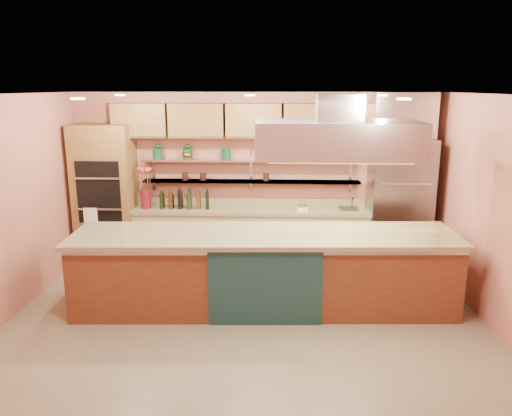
{
  "coord_description": "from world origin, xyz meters",
  "views": [
    {
      "loc": [
        0.39,
        -5.78,
        2.89
      ],
      "look_at": [
        0.09,
        1.0,
        1.23
      ],
      "focal_mm": 35.0,
      "sensor_mm": 36.0,
      "label": 1
    }
  ],
  "objects_px": {
    "refrigerator": "(399,204)",
    "green_canister": "(226,154)",
    "copper_kettle": "(188,155)",
    "island": "(264,270)",
    "flower_vase": "(146,199)",
    "kitchen_scale": "(302,207)"
  },
  "relations": [
    {
      "from": "refrigerator",
      "to": "green_canister",
      "type": "distance_m",
      "value": 2.91
    },
    {
      "from": "island",
      "to": "kitchen_scale",
      "type": "xyz_separation_m",
      "value": [
        0.57,
        1.7,
        0.47
      ]
    },
    {
      "from": "green_canister",
      "to": "copper_kettle",
      "type": "bearing_deg",
      "value": 180.0
    },
    {
      "from": "copper_kettle",
      "to": "refrigerator",
      "type": "bearing_deg",
      "value": -3.82
    },
    {
      "from": "island",
      "to": "kitchen_scale",
      "type": "bearing_deg",
      "value": 68.74
    },
    {
      "from": "flower_vase",
      "to": "green_canister",
      "type": "bearing_deg",
      "value": 9.44
    },
    {
      "from": "refrigerator",
      "to": "kitchen_scale",
      "type": "distance_m",
      "value": 1.55
    },
    {
      "from": "refrigerator",
      "to": "green_canister",
      "type": "relative_size",
      "value": 11.39
    },
    {
      "from": "refrigerator",
      "to": "green_canister",
      "type": "bearing_deg",
      "value": 175.31
    },
    {
      "from": "island",
      "to": "flower_vase",
      "type": "relative_size",
      "value": 16.16
    },
    {
      "from": "kitchen_scale",
      "to": "copper_kettle",
      "type": "height_order",
      "value": "copper_kettle"
    },
    {
      "from": "green_canister",
      "to": "refrigerator",
      "type": "bearing_deg",
      "value": -4.69
    },
    {
      "from": "island",
      "to": "copper_kettle",
      "type": "xyz_separation_m",
      "value": [
        -1.32,
        1.92,
        1.27
      ]
    },
    {
      "from": "refrigerator",
      "to": "island",
      "type": "relative_size",
      "value": 0.43
    },
    {
      "from": "refrigerator",
      "to": "flower_vase",
      "type": "bearing_deg",
      "value": 179.86
    },
    {
      "from": "flower_vase",
      "to": "copper_kettle",
      "type": "height_order",
      "value": "copper_kettle"
    },
    {
      "from": "island",
      "to": "flower_vase",
      "type": "distance_m",
      "value": 2.69
    },
    {
      "from": "flower_vase",
      "to": "green_canister",
      "type": "height_order",
      "value": "green_canister"
    },
    {
      "from": "copper_kettle",
      "to": "green_canister",
      "type": "distance_m",
      "value": 0.64
    },
    {
      "from": "refrigerator",
      "to": "green_canister",
      "type": "xyz_separation_m",
      "value": [
        -2.81,
        0.23,
        0.76
      ]
    },
    {
      "from": "island",
      "to": "flower_vase",
      "type": "bearing_deg",
      "value": 137.08
    },
    {
      "from": "island",
      "to": "kitchen_scale",
      "type": "relative_size",
      "value": 28.56
    }
  ]
}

